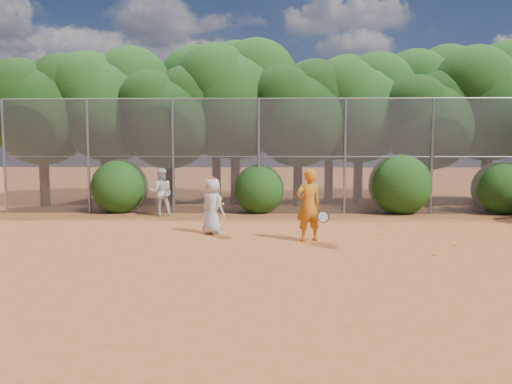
{
  "coord_description": "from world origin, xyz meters",
  "views": [
    {
      "loc": [
        -0.65,
        -11.41,
        2.46
      ],
      "look_at": [
        -1.0,
        2.5,
        1.1
      ],
      "focal_mm": 35.0,
      "sensor_mm": 36.0,
      "label": 1
    }
  ],
  "objects": [
    {
      "name": "ball_3",
      "position": [
        3.86,
        0.59,
        0.03
      ],
      "size": [
        0.07,
        0.07,
        0.07
      ],
      "primitive_type": "sphere",
      "color": "yellow",
      "rests_on": "ground"
    },
    {
      "name": "bush_0",
      "position": [
        -6.0,
        6.3,
        1.0
      ],
      "size": [
        2.0,
        2.0,
        2.0
      ],
      "primitive_type": "sphere",
      "color": "#174010",
      "rests_on": "ground"
    },
    {
      "name": "tree_0",
      "position": [
        -9.44,
        8.04,
        3.93
      ],
      "size": [
        4.38,
        3.81,
        6.0
      ],
      "color": "black",
      "rests_on": "ground"
    },
    {
      "name": "bush_2",
      "position": [
        4.0,
        6.3,
        1.1
      ],
      "size": [
        2.2,
        2.2,
        2.2
      ],
      "primitive_type": "sphere",
      "color": "#174010",
      "rests_on": "ground"
    },
    {
      "name": "ball_2",
      "position": [
        3.0,
        -0.55,
        0.03
      ],
      "size": [
        0.07,
        0.07,
        0.07
      ],
      "primitive_type": "sphere",
      "color": "yellow",
      "rests_on": "ground"
    },
    {
      "name": "tree_11",
      "position": [
        2.06,
        10.64,
        4.16
      ],
      "size": [
        4.64,
        4.03,
        6.35
      ],
      "color": "black",
      "rests_on": "ground"
    },
    {
      "name": "tree_6",
      "position": [
        5.55,
        8.03,
        3.47
      ],
      "size": [
        3.86,
        3.36,
        5.29
      ],
      "color": "black",
      "rests_on": "ground"
    },
    {
      "name": "tree_7",
      "position": [
        8.06,
        8.64,
        4.28
      ],
      "size": [
        4.77,
        4.14,
        6.53
      ],
      "color": "black",
      "rests_on": "ground"
    },
    {
      "name": "ball_4",
      "position": [
        2.8,
        3.38,
        0.03
      ],
      "size": [
        0.07,
        0.07,
        0.07
      ],
      "primitive_type": "sphere",
      "color": "yellow",
      "rests_on": "ground"
    },
    {
      "name": "player_teen",
      "position": [
        -2.17,
        1.98,
        0.77
      ],
      "size": [
        0.89,
        0.84,
        1.56
      ],
      "rotation": [
        0.0,
        0.0,
        2.49
      ],
      "color": "silver",
      "rests_on": "ground"
    },
    {
      "name": "fence_back",
      "position": [
        -0.12,
        6.0,
        2.05
      ],
      "size": [
        20.05,
        0.09,
        4.03
      ],
      "color": "gray",
      "rests_on": "ground"
    },
    {
      "name": "ball_1",
      "position": [
        4.52,
        2.82,
        0.03
      ],
      "size": [
        0.07,
        0.07,
        0.07
      ],
      "primitive_type": "sphere",
      "color": "yellow",
      "rests_on": "ground"
    },
    {
      "name": "bush_1",
      "position": [
        -1.0,
        6.3,
        0.9
      ],
      "size": [
        1.8,
        1.8,
        1.8
      ],
      "primitive_type": "sphere",
      "color": "#174010",
      "rests_on": "ground"
    },
    {
      "name": "bush_3",
      "position": [
        7.5,
        6.3,
        0.95
      ],
      "size": [
        1.9,
        1.9,
        1.9
      ],
      "primitive_type": "sphere",
      "color": "#174010",
      "rests_on": "ground"
    },
    {
      "name": "tree_9",
      "position": [
        -7.94,
        10.84,
        4.34
      ],
      "size": [
        4.83,
        4.2,
        6.62
      ],
      "color": "black",
      "rests_on": "ground"
    },
    {
      "name": "tree_4",
      "position": [
        0.55,
        8.24,
        3.76
      ],
      "size": [
        4.19,
        3.64,
        5.73
      ],
      "color": "black",
      "rests_on": "ground"
    },
    {
      "name": "tree_5",
      "position": [
        3.06,
        9.04,
        4.05
      ],
      "size": [
        4.51,
        3.92,
        6.17
      ],
      "color": "black",
      "rests_on": "ground"
    },
    {
      "name": "player_yellow",
      "position": [
        0.36,
        1.03,
        0.91
      ],
      "size": [
        0.9,
        0.64,
        1.83
      ],
      "rotation": [
        0.0,
        0.0,
        3.5
      ],
      "color": "#C96F17",
      "rests_on": "ground"
    },
    {
      "name": "ball_0",
      "position": [
        2.35,
        1.93,
        0.03
      ],
      "size": [
        0.07,
        0.07,
        0.07
      ],
      "primitive_type": "sphere",
      "color": "yellow",
      "rests_on": "ground"
    },
    {
      "name": "tree_3",
      "position": [
        -1.94,
        8.84,
        4.4
      ],
      "size": [
        4.89,
        4.26,
        6.7
      ],
      "color": "black",
      "rests_on": "ground"
    },
    {
      "name": "tree_1",
      "position": [
        -6.94,
        8.54,
        4.16
      ],
      "size": [
        4.64,
        4.03,
        6.35
      ],
      "color": "black",
      "rests_on": "ground"
    },
    {
      "name": "tree_10",
      "position": [
        -2.93,
        11.05,
        4.63
      ],
      "size": [
        5.15,
        4.48,
        7.06
      ],
      "color": "black",
      "rests_on": "ground"
    },
    {
      "name": "tree_12",
      "position": [
        6.56,
        11.24,
        4.51
      ],
      "size": [
        5.02,
        4.37,
        6.88
      ],
      "color": "black",
      "rests_on": "ground"
    },
    {
      "name": "tree_2",
      "position": [
        -4.45,
        7.83,
        3.58
      ],
      "size": [
        3.99,
        3.47,
        5.47
      ],
      "color": "black",
      "rests_on": "ground"
    },
    {
      "name": "player_white",
      "position": [
        -4.32,
        5.4,
        0.81
      ],
      "size": [
        0.94,
        0.84,
        1.63
      ],
      "rotation": [
        0.0,
        0.0,
        3.39
      ],
      "color": "silver",
      "rests_on": "ground"
    },
    {
      "name": "ground",
      "position": [
        0.0,
        0.0,
        0.0
      ],
      "size": [
        80.0,
        80.0,
        0.0
      ],
      "primitive_type": "plane",
      "color": "#9A4C22",
      "rests_on": "ground"
    }
  ]
}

